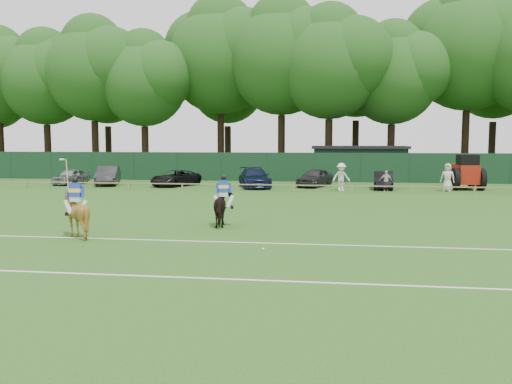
% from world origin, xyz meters
% --- Properties ---
extents(ground, '(160.00, 160.00, 0.00)m').
position_xyz_m(ground, '(0.00, 0.00, 0.00)').
color(ground, '#1E4C14').
rests_on(ground, ground).
extents(horse_dark, '(1.20, 1.99, 1.57)m').
position_xyz_m(horse_dark, '(-0.79, 2.50, 0.79)').
color(horse_dark, black).
rests_on(horse_dark, ground).
extents(horse_chestnut, '(1.55, 1.69, 1.69)m').
position_xyz_m(horse_chestnut, '(-5.63, -0.88, 0.85)').
color(horse_chestnut, brown).
rests_on(horse_chestnut, ground).
extents(sedan_silver, '(2.03, 3.91, 1.27)m').
position_xyz_m(sedan_silver, '(-17.25, 21.47, 0.64)').
color(sedan_silver, '#949899').
rests_on(sedan_silver, ground).
extents(sedan_grey, '(2.85, 4.82, 1.50)m').
position_xyz_m(sedan_grey, '(-14.10, 21.49, 0.75)').
color(sedan_grey, '#2E2E30').
rests_on(sedan_grey, ground).
extents(suv_black, '(3.65, 4.88, 1.23)m').
position_xyz_m(suv_black, '(-8.46, 21.25, 0.62)').
color(suv_black, black).
rests_on(suv_black, ground).
extents(sedan_navy, '(3.35, 5.41, 1.46)m').
position_xyz_m(sedan_navy, '(-2.19, 20.94, 0.73)').
color(sedan_navy, '#111B35').
rests_on(sedan_navy, ground).
extents(hatch_grey, '(3.06, 4.44, 1.40)m').
position_xyz_m(hatch_grey, '(2.30, 22.16, 0.70)').
color(hatch_grey, '#313133').
rests_on(hatch_grey, ground).
extents(estate_black, '(1.64, 3.98, 1.28)m').
position_xyz_m(estate_black, '(7.34, 20.97, 0.64)').
color(estate_black, black).
rests_on(estate_black, ground).
extents(spectator_left, '(1.43, 1.08, 1.97)m').
position_xyz_m(spectator_left, '(4.26, 19.00, 0.98)').
color(spectator_left, silver).
rests_on(spectator_left, ground).
extents(spectator_mid, '(0.87, 0.38, 1.47)m').
position_xyz_m(spectator_mid, '(7.36, 19.23, 0.73)').
color(spectator_mid, beige).
rests_on(spectator_mid, ground).
extents(spectator_right, '(1.11, 0.91, 1.96)m').
position_xyz_m(spectator_right, '(11.60, 19.70, 0.98)').
color(spectator_right, silver).
rests_on(spectator_right, ground).
extents(rider_dark, '(0.93, 0.46, 1.41)m').
position_xyz_m(rider_dark, '(-0.78, 2.49, 1.50)').
color(rider_dark, silver).
rests_on(rider_dark, ground).
extents(rider_chestnut, '(0.95, 0.55, 2.05)m').
position_xyz_m(rider_chestnut, '(-5.63, -0.89, 1.60)').
color(rider_chestnut, silver).
rests_on(rider_chestnut, ground).
extents(polo_ball, '(0.09, 0.09, 0.09)m').
position_xyz_m(polo_ball, '(1.49, -2.24, 0.04)').
color(polo_ball, silver).
rests_on(polo_ball, ground).
extents(pitch_lines, '(60.00, 5.10, 0.01)m').
position_xyz_m(pitch_lines, '(0.00, -3.50, 0.01)').
color(pitch_lines, silver).
rests_on(pitch_lines, ground).
extents(pitch_rail, '(62.10, 0.10, 0.50)m').
position_xyz_m(pitch_rail, '(0.00, 18.00, 0.45)').
color(pitch_rail, '#997F5B').
rests_on(pitch_rail, ground).
extents(perimeter_fence, '(92.08, 0.08, 2.50)m').
position_xyz_m(perimeter_fence, '(0.00, 27.00, 1.25)').
color(perimeter_fence, '#14351E').
rests_on(perimeter_fence, ground).
extents(utility_shed, '(8.40, 4.40, 3.04)m').
position_xyz_m(utility_shed, '(6.00, 30.00, 1.54)').
color(utility_shed, '#14331E').
rests_on(utility_shed, ground).
extents(tree_row, '(96.00, 12.00, 21.00)m').
position_xyz_m(tree_row, '(2.00, 35.00, 0.00)').
color(tree_row, '#26561C').
rests_on(tree_row, ground).
extents(tractor, '(2.22, 3.14, 2.54)m').
position_xyz_m(tractor, '(13.20, 21.34, 1.20)').
color(tractor, maroon).
rests_on(tractor, ground).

